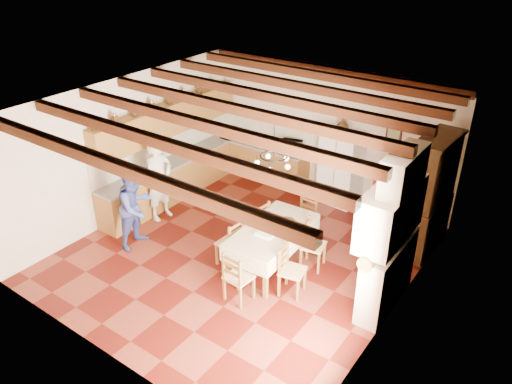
# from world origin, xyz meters

# --- Properties ---
(floor) EXTENTS (6.00, 6.50, 0.02)m
(floor) POSITION_xyz_m (0.00, 0.00, -0.01)
(floor) COLOR #4C0F0A
(floor) RESTS_ON ground
(ceiling) EXTENTS (6.00, 6.50, 0.02)m
(ceiling) POSITION_xyz_m (0.00, 0.00, 3.01)
(ceiling) COLOR beige
(ceiling) RESTS_ON ground
(wall_back) EXTENTS (6.00, 0.02, 3.00)m
(wall_back) POSITION_xyz_m (0.00, 3.26, 1.50)
(wall_back) COLOR #F2E0C9
(wall_back) RESTS_ON ground
(wall_front) EXTENTS (6.00, 0.02, 3.00)m
(wall_front) POSITION_xyz_m (0.00, -3.26, 1.50)
(wall_front) COLOR #F2E0C9
(wall_front) RESTS_ON ground
(wall_left) EXTENTS (0.02, 6.50, 3.00)m
(wall_left) POSITION_xyz_m (-3.01, 0.00, 1.50)
(wall_left) COLOR #F2E0C9
(wall_left) RESTS_ON ground
(wall_right) EXTENTS (0.02, 6.50, 3.00)m
(wall_right) POSITION_xyz_m (3.01, 0.00, 1.50)
(wall_right) COLOR #F2E0C9
(wall_right) RESTS_ON ground
(ceiling_beams) EXTENTS (6.00, 6.30, 0.16)m
(ceiling_beams) POSITION_xyz_m (0.00, 0.00, 2.91)
(ceiling_beams) COLOR #34150C
(ceiling_beams) RESTS_ON ground
(lower_cabinets_left) EXTENTS (0.60, 4.30, 0.86)m
(lower_cabinets_left) POSITION_xyz_m (-2.70, 1.05, 0.43)
(lower_cabinets_left) COLOR brown
(lower_cabinets_left) RESTS_ON ground
(lower_cabinets_back) EXTENTS (2.30, 0.60, 0.86)m
(lower_cabinets_back) POSITION_xyz_m (-1.55, 2.95, 0.43)
(lower_cabinets_back) COLOR brown
(lower_cabinets_back) RESTS_ON ground
(countertop_left) EXTENTS (0.62, 4.30, 0.04)m
(countertop_left) POSITION_xyz_m (-2.70, 1.05, 0.88)
(countertop_left) COLOR gray
(countertop_left) RESTS_ON lower_cabinets_left
(countertop_back) EXTENTS (2.34, 0.62, 0.04)m
(countertop_back) POSITION_xyz_m (-1.55, 2.95, 0.88)
(countertop_back) COLOR gray
(countertop_back) RESTS_ON lower_cabinets_back
(backsplash_left) EXTENTS (0.03, 4.30, 0.60)m
(backsplash_left) POSITION_xyz_m (-2.98, 1.05, 1.20)
(backsplash_left) COLOR beige
(backsplash_left) RESTS_ON ground
(backsplash_back) EXTENTS (2.30, 0.03, 0.60)m
(backsplash_back) POSITION_xyz_m (-1.55, 3.23, 1.20)
(backsplash_back) COLOR beige
(backsplash_back) RESTS_ON ground
(upper_cabinets) EXTENTS (0.35, 4.20, 0.70)m
(upper_cabinets) POSITION_xyz_m (-2.83, 1.05, 1.85)
(upper_cabinets) COLOR brown
(upper_cabinets) RESTS_ON ground
(fireplace) EXTENTS (0.56, 1.60, 2.80)m
(fireplace) POSITION_xyz_m (2.72, 0.20, 1.40)
(fireplace) COLOR beige
(fireplace) RESTS_ON ground
(wall_picture) EXTENTS (0.34, 0.03, 0.42)m
(wall_picture) POSITION_xyz_m (1.55, 3.23, 1.85)
(wall_picture) COLOR black
(wall_picture) RESTS_ON ground
(refrigerator) EXTENTS (0.91, 0.76, 1.71)m
(refrigerator) POSITION_xyz_m (0.55, 2.98, 0.86)
(refrigerator) COLOR white
(refrigerator) RESTS_ON floor
(hutch) EXTENTS (0.63, 1.33, 2.36)m
(hutch) POSITION_xyz_m (2.75, 2.20, 1.18)
(hutch) COLOR #392611
(hutch) RESTS_ON floor
(dining_table) EXTENTS (1.03, 1.92, 0.82)m
(dining_table) POSITION_xyz_m (0.69, -0.01, 0.74)
(dining_table) COLOR white
(dining_table) RESTS_ON floor
(chandelier) EXTENTS (0.47, 0.47, 0.03)m
(chandelier) POSITION_xyz_m (0.69, -0.01, 2.25)
(chandelier) COLOR black
(chandelier) RESTS_ON ground
(chair_left_near) EXTENTS (0.43, 0.45, 0.96)m
(chair_left_near) POSITION_xyz_m (0.00, -0.40, 0.48)
(chair_left_near) COLOR brown
(chair_left_near) RESTS_ON floor
(chair_left_far) EXTENTS (0.46, 0.48, 0.96)m
(chair_left_far) POSITION_xyz_m (0.01, 0.43, 0.48)
(chair_left_far) COLOR brown
(chair_left_far) RESTS_ON floor
(chair_right_near) EXTENTS (0.47, 0.49, 0.96)m
(chair_right_near) POSITION_xyz_m (1.40, -0.46, 0.48)
(chair_right_near) COLOR brown
(chair_right_near) RESTS_ON floor
(chair_right_far) EXTENTS (0.47, 0.49, 0.96)m
(chair_right_far) POSITION_xyz_m (1.31, 0.42, 0.48)
(chair_right_far) COLOR brown
(chair_right_far) RESTS_ON floor
(chair_end_near) EXTENTS (0.45, 0.43, 0.96)m
(chair_end_near) POSITION_xyz_m (0.76, -1.12, 0.48)
(chair_end_near) COLOR brown
(chair_end_near) RESTS_ON floor
(chair_end_far) EXTENTS (0.46, 0.44, 0.96)m
(chair_end_far) POSITION_xyz_m (0.65, 1.17, 0.48)
(chair_end_far) COLOR brown
(chair_end_far) RESTS_ON floor
(person_man) EXTENTS (0.49, 0.69, 1.81)m
(person_man) POSITION_xyz_m (-2.26, 0.08, 0.90)
(person_man) COLOR silver
(person_man) RESTS_ON floor
(person_woman_blue) EXTENTS (0.69, 0.85, 1.67)m
(person_woman_blue) POSITION_xyz_m (-1.89, -0.92, 0.83)
(person_woman_blue) COLOR #3E4A98
(person_woman_blue) RESTS_ON floor
(person_woman_red) EXTENTS (0.46, 1.06, 1.79)m
(person_woman_red) POSITION_xyz_m (2.13, 1.26, 0.89)
(person_woman_red) COLOR red
(person_woman_red) RESTS_ON floor
(microwave) EXTENTS (0.57, 0.45, 0.28)m
(microwave) POSITION_xyz_m (-0.77, 2.95, 1.04)
(microwave) COLOR silver
(microwave) RESTS_ON countertop_back
(fridge_vase) EXTENTS (0.27, 0.27, 0.27)m
(fridge_vase) POSITION_xyz_m (0.48, 2.98, 1.85)
(fridge_vase) COLOR #392611
(fridge_vase) RESTS_ON refrigerator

